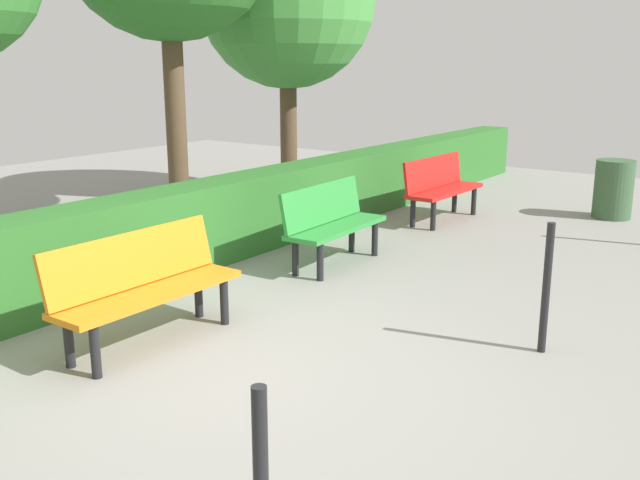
# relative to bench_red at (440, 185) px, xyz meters

# --- Properties ---
(ground_plane) EXTENTS (21.22, 21.22, 0.00)m
(ground_plane) POSITION_rel_bench_red_xyz_m (5.28, 1.00, -0.48)
(ground_plane) COLOR gray
(bench_red) EXTENTS (1.51, 0.49, 0.86)m
(bench_red) POSITION_rel_bench_red_xyz_m (0.00, 0.00, 0.00)
(bench_red) COLOR red
(bench_red) RESTS_ON ground_plane
(bench_green) EXTENTS (1.43, 0.52, 0.86)m
(bench_green) POSITION_rel_bench_red_xyz_m (2.64, 0.03, -0.00)
(bench_green) COLOR #2D8C38
(bench_green) RESTS_ON ground_plane
(bench_orange) EXTENTS (1.58, 0.48, 0.86)m
(bench_orange) POSITION_rel_bench_red_xyz_m (5.27, 0.09, 0.00)
(bench_orange) COLOR orange
(bench_orange) RESTS_ON ground_plane
(hedge_row) EXTENTS (17.22, 0.54, 0.87)m
(hedge_row) POSITION_rel_bench_red_xyz_m (4.03, -1.11, -0.04)
(hedge_row) COLOR #2D6B28
(hedge_row) RESTS_ON ground_plane
(tree_near) EXTENTS (2.67, 2.67, 4.36)m
(tree_near) POSITION_rel_bench_red_xyz_m (-0.18, -2.75, 2.53)
(tree_near) COLOR brown
(tree_near) RESTS_ON ground_plane
(railing_post_mid) EXTENTS (0.06, 0.06, 1.00)m
(railing_post_mid) POSITION_rel_bench_red_xyz_m (3.67, 2.67, 0.02)
(railing_post_mid) COLOR black
(railing_post_mid) RESTS_ON ground_plane
(trash_bin) EXTENTS (0.52, 0.52, 0.81)m
(trash_bin) POSITION_rel_bench_red_xyz_m (-1.52, 1.88, -0.08)
(trash_bin) COLOR #385938
(trash_bin) RESTS_ON ground_plane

